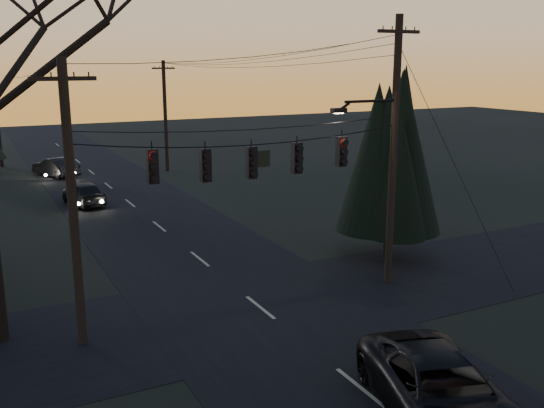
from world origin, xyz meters
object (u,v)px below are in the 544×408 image
utility_pole_far_l (2,167)px  utility_pole_left (83,343)px  utility_pole_right (387,282)px  suv_near (441,391)px  sedan_oncoming_a (84,193)px  utility_pole_far_r (167,171)px  evergreen_right (391,151)px  sedan_oncoming_b (56,167)px

utility_pole_far_l → utility_pole_left: bearing=-90.0°
utility_pole_right → suv_near: size_ratio=1.78×
utility_pole_right → utility_pole_far_l: bearing=107.7°
utility_pole_left → sedan_oncoming_a: utility_pole_left is taller
utility_pole_right → suv_near: utility_pole_right is taller
utility_pole_far_r → suv_near: size_ratio=1.51×
suv_near → sedan_oncoming_a: size_ratio=1.34×
utility_pole_right → utility_pole_far_r: bearing=90.0°
evergreen_right → utility_pole_right: bearing=-127.1°
evergreen_right → utility_pole_far_l: bearing=111.9°
utility_pole_far_l → suv_near: 44.61m
utility_pole_left → utility_pole_right: bearing=0.0°
utility_pole_far_r → evergreen_right: evergreen_right is taller
utility_pole_left → suv_near: size_ratio=1.51×
utility_pole_far_l → sedan_oncoming_a: utility_pole_far_l is taller
utility_pole_left → evergreen_right: (13.43, 2.55, 4.71)m
evergreen_right → suv_near: bearing=-121.9°
utility_pole_right → utility_pole_far_r: size_ratio=1.18×
utility_pole_far_l → sedan_oncoming_b: (3.31, -6.68, 0.71)m
utility_pole_right → evergreen_right: size_ratio=1.22×
utility_pole_far_l → utility_pole_right: bearing=-72.3°
utility_pole_far_r → sedan_oncoming_a: bearing=-131.4°
sedan_oncoming_a → utility_pole_far_r: bearing=-138.7°
utility_pole_far_r → sedan_oncoming_b: utility_pole_far_r is taller
utility_pole_left → suv_near: bearing=-49.9°
utility_pole_far_r → utility_pole_right: bearing=-90.0°
utility_pole_right → utility_pole_far_l: size_ratio=1.25×
evergreen_right → suv_near: size_ratio=1.47×
utility_pole_far_r → utility_pole_far_l: size_ratio=1.06×
utility_pole_right → utility_pole_left: (-11.50, 0.00, 0.00)m
utility_pole_right → suv_near: (-4.70, -8.08, 0.78)m
suv_near → sedan_oncoming_a: bearing=113.7°
utility_pole_far_l → sedan_oncoming_b: 7.49m
utility_pole_right → sedan_oncoming_b: 30.45m
utility_pole_right → utility_pole_far_l: (-11.50, 36.00, 0.00)m
utility_pole_right → utility_pole_far_l: 37.79m
utility_pole_left → evergreen_right: evergreen_right is taller
utility_pole_far_r → sedan_oncoming_b: 8.33m
evergreen_right → utility_pole_left: bearing=-169.3°
utility_pole_right → evergreen_right: (1.93, 2.55, 4.71)m
utility_pole_right → sedan_oncoming_b: utility_pole_right is taller
sedan_oncoming_b → evergreen_right: bearing=87.0°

